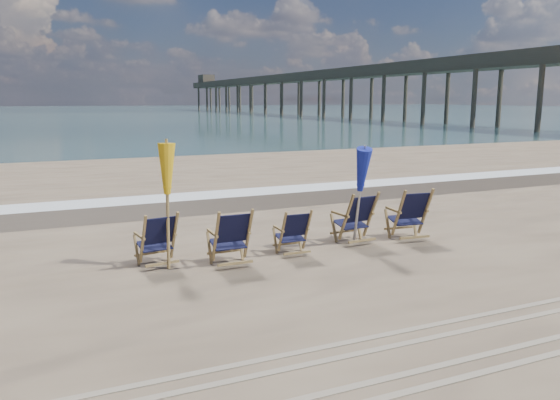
% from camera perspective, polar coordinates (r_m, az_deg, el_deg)
% --- Properties ---
extents(ocean, '(400.00, 400.00, 0.00)m').
position_cam_1_polar(ocean, '(135.51, -22.19, 8.52)').
color(ocean, '#395A5E').
rests_on(ocean, ground).
extents(surf_foam, '(200.00, 1.40, 0.01)m').
position_cam_1_polar(surf_foam, '(16.51, -8.55, 0.46)').
color(surf_foam, silver).
rests_on(surf_foam, ground).
extents(wet_sand_strip, '(200.00, 2.60, 0.00)m').
position_cam_1_polar(wet_sand_strip, '(15.09, -7.04, -0.44)').
color(wet_sand_strip, '#42362A').
rests_on(wet_sand_strip, ground).
extents(tire_tracks, '(80.00, 1.30, 0.01)m').
position_cam_1_polar(tire_tracks, '(6.86, 17.61, -14.44)').
color(tire_tracks, gray).
rests_on(tire_tracks, ground).
extents(beach_chair_0, '(0.72, 0.79, 0.99)m').
position_cam_1_polar(beach_chair_0, '(9.60, -10.97, -3.88)').
color(beach_chair_0, black).
rests_on(beach_chair_0, ground).
extents(beach_chair_1, '(0.67, 0.75, 1.04)m').
position_cam_1_polar(beach_chair_1, '(9.43, -3.30, -3.79)').
color(beach_chair_1, black).
rests_on(beach_chair_1, ground).
extents(beach_chair_2, '(0.59, 0.66, 0.89)m').
position_cam_1_polar(beach_chair_2, '(10.08, 2.87, -3.30)').
color(beach_chair_2, black).
rests_on(beach_chair_2, ground).
extents(beach_chair_3, '(0.74, 0.82, 1.07)m').
position_cam_1_polar(beach_chair_3, '(11.04, 9.51, -1.71)').
color(beach_chair_3, black).
rests_on(beach_chair_3, ground).
extents(beach_chair_4, '(0.79, 0.87, 1.10)m').
position_cam_1_polar(beach_chair_4, '(11.48, 14.98, -1.39)').
color(beach_chair_4, black).
rests_on(beach_chair_4, ground).
extents(umbrella_yellow, '(0.30, 0.30, 2.11)m').
position_cam_1_polar(umbrella_yellow, '(9.24, -11.79, 2.47)').
color(umbrella_yellow, olive).
rests_on(umbrella_yellow, ground).
extents(umbrella_blue, '(0.30, 0.30, 2.00)m').
position_cam_1_polar(umbrella_blue, '(10.54, 8.29, 3.00)').
color(umbrella_blue, '#A5A5AD').
rests_on(umbrella_blue, ground).
extents(fishing_pier, '(4.40, 140.00, 9.30)m').
position_cam_1_polar(fishing_pier, '(91.73, 3.77, 11.59)').
color(fishing_pier, '#4B4337').
rests_on(fishing_pier, ground).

